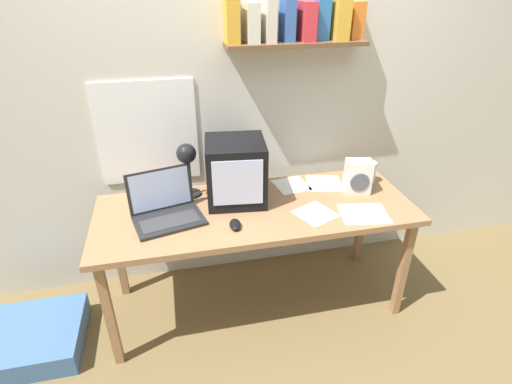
# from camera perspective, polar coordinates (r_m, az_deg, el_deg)

# --- Properties ---
(ground_plane) EXTENTS (12.00, 12.00, 0.00)m
(ground_plane) POSITION_cam_1_polar(r_m,az_deg,el_deg) (2.72, 0.00, -15.35)
(ground_plane) COLOR brown
(back_wall) EXTENTS (5.60, 0.24, 2.60)m
(back_wall) POSITION_cam_1_polar(r_m,az_deg,el_deg) (2.47, -2.31, 15.00)
(back_wall) COLOR silver
(back_wall) RESTS_ON ground_plane
(corner_desk) EXTENTS (1.80, 0.68, 0.72)m
(corner_desk) POSITION_cam_1_polar(r_m,az_deg,el_deg) (2.31, 0.00, -3.46)
(corner_desk) COLOR #9D714B
(corner_desk) RESTS_ON ground_plane
(crt_monitor) EXTENTS (0.36, 0.37, 0.36)m
(crt_monitor) POSITION_cam_1_polar(r_m,az_deg,el_deg) (2.28, -2.92, 3.00)
(crt_monitor) COLOR black
(crt_monitor) RESTS_ON corner_desk
(laptop) EXTENTS (0.41, 0.34, 0.26)m
(laptop) POSITION_cam_1_polar(r_m,az_deg,el_deg) (2.21, -12.82, -2.10)
(laptop) COLOR #232326
(laptop) RESTS_ON corner_desk
(desk_lamp) EXTENTS (0.12, 0.18, 0.35)m
(desk_lamp) POSITION_cam_1_polar(r_m,az_deg,el_deg) (2.27, -9.83, 4.60)
(desk_lamp) COLOR black
(desk_lamp) RESTS_ON corner_desk
(juice_glass) EXTENTS (0.08, 0.08, 0.14)m
(juice_glass) POSITION_cam_1_polar(r_m,az_deg,el_deg) (2.62, 15.84, 2.55)
(juice_glass) COLOR white
(juice_glass) RESTS_ON corner_desk
(space_heater) EXTENTS (0.17, 0.14, 0.20)m
(space_heater) POSITION_cam_1_polar(r_m,az_deg,el_deg) (2.47, 14.34, 2.13)
(space_heater) COLOR silver
(space_heater) RESTS_ON corner_desk
(computer_mouse) EXTENTS (0.07, 0.11, 0.03)m
(computer_mouse) POSITION_cam_1_polar(r_m,az_deg,el_deg) (2.10, -3.00, -4.66)
(computer_mouse) COLOR black
(computer_mouse) RESTS_ON corner_desk
(loose_paper_near_laptop) EXTENTS (0.25, 0.25, 0.00)m
(loose_paper_near_laptop) POSITION_cam_1_polar(r_m,az_deg,el_deg) (2.57, 9.71, 1.25)
(loose_paper_near_laptop) COLOR white
(loose_paper_near_laptop) RESTS_ON corner_desk
(loose_paper_near_monitor) EXTENTS (0.23, 0.23, 0.00)m
(loose_paper_near_monitor) POSITION_cam_1_polar(r_m,az_deg,el_deg) (2.52, 5.06, 0.98)
(loose_paper_near_monitor) COLOR silver
(loose_paper_near_monitor) RESTS_ON corner_desk
(open_notebook) EXTENTS (0.29, 0.26, 0.00)m
(open_notebook) POSITION_cam_1_polar(r_m,az_deg,el_deg) (2.29, 15.14, -3.02)
(open_notebook) COLOR silver
(open_notebook) RESTS_ON corner_desk
(printed_handout) EXTENTS (0.26, 0.26, 0.00)m
(printed_handout) POSITION_cam_1_polar(r_m,az_deg,el_deg) (2.24, 8.53, -3.08)
(printed_handout) COLOR white
(printed_handout) RESTS_ON corner_desk
(floor_cushion) EXTENTS (0.50, 0.50, 0.14)m
(floor_cushion) POSITION_cam_1_polar(r_m,az_deg,el_deg) (2.73, -28.80, -17.79)
(floor_cushion) COLOR #43699B
(floor_cushion) RESTS_ON ground_plane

